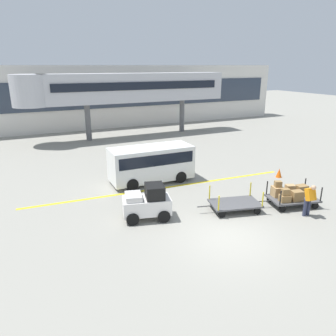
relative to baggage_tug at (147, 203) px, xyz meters
The scene contains 10 objects.
ground_plane 3.82m from the baggage_tug, 52.92° to the right, with size 120.00×120.00×0.00m, color gray.
apron_lead_line 3.89m from the baggage_tug, 53.53° to the left, with size 15.29×0.20×0.01m, color yellow.
terminal_building 23.24m from the baggage_tug, 84.39° to the left, with size 47.90×2.51×6.60m.
jet_bridge 17.92m from the baggage_tug, 76.12° to the left, with size 19.65×3.00×5.90m.
baggage_tug is the anchor object (origin of this frame).
baggage_cart_lead 4.18m from the baggage_tug, 14.32° to the right, with size 3.09×1.93×1.10m.
baggage_cart_middle 7.06m from the baggage_tug, 13.93° to the right, with size 3.09×1.93×1.18m.
baggage_handler 7.28m from the baggage_tug, 23.98° to the right, with size 0.43×0.45×1.56m.
shuttle_van 4.82m from the baggage_tug, 65.13° to the left, with size 4.83×2.03×2.10m.
safety_cone_near 9.55m from the baggage_tug, ahead, with size 0.36×0.36×0.55m, color #EA590F.
Camera 1 is at (-7.06, -9.14, 6.57)m, focal length 34.10 mm.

